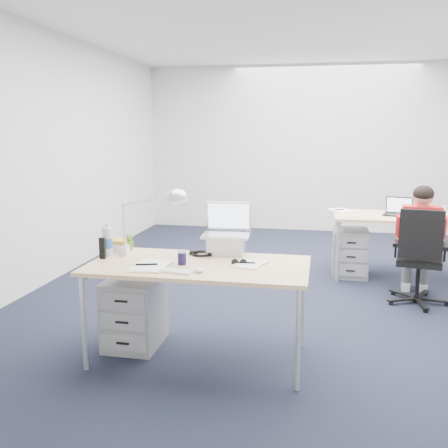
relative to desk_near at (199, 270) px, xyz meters
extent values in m
plane|color=black|center=(0.86, 1.73, -0.68)|extent=(7.00, 7.00, 0.00)
cube|color=silver|center=(0.86, 5.23, 0.72)|extent=(6.00, 0.02, 2.80)
cube|color=silver|center=(0.86, -1.77, 0.72)|extent=(6.00, 0.02, 2.80)
cube|color=silver|center=(-2.14, 1.73, 0.72)|extent=(0.02, 7.00, 2.80)
cube|color=white|center=(0.86, 1.73, 2.12)|extent=(6.00, 7.00, 0.01)
cube|color=tan|center=(0.00, 0.00, 0.03)|extent=(1.60, 0.80, 0.03)
cylinder|color=#B7BABC|center=(-0.75, -0.35, -0.33)|extent=(0.04, 0.04, 0.70)
cylinder|color=#B7BABC|center=(0.75, -0.35, -0.33)|extent=(0.04, 0.04, 0.70)
cylinder|color=#B7BABC|center=(-0.75, 0.35, -0.33)|extent=(0.04, 0.04, 0.70)
cylinder|color=#B7BABC|center=(0.75, 0.35, -0.33)|extent=(0.04, 0.04, 0.70)
cube|color=tan|center=(1.82, 2.54, 0.03)|extent=(1.60, 0.80, 0.03)
cylinder|color=#B7BABC|center=(1.07, 2.19, -0.33)|extent=(0.04, 0.04, 0.70)
cylinder|color=#B7BABC|center=(1.07, 2.89, -0.33)|extent=(0.04, 0.04, 0.70)
cylinder|color=black|center=(1.83, 1.62, -0.45)|extent=(0.04, 0.04, 0.38)
cube|color=black|center=(1.83, 1.62, -0.25)|extent=(0.48, 0.48, 0.07)
cube|color=black|center=(1.80, 1.42, 0.05)|extent=(0.40, 0.12, 0.47)
cube|color=red|center=(1.83, 1.63, 0.04)|extent=(0.39, 0.23, 0.50)
sphere|color=tan|center=(1.83, 1.63, 0.39)|extent=(0.19, 0.19, 0.19)
cube|color=gray|center=(-0.56, 0.13, -0.41)|extent=(0.40, 0.50, 0.55)
cube|color=gray|center=(1.22, 2.51, -0.41)|extent=(0.40, 0.50, 0.55)
cube|color=white|center=(-0.10, -0.24, 0.05)|extent=(0.26, 0.15, 0.01)
ellipsoid|color=white|center=(0.06, -0.22, 0.06)|extent=(0.05, 0.08, 0.03)
cylinder|color=#1B1646|center=(-0.11, -0.04, 0.10)|extent=(0.07, 0.07, 0.10)
cylinder|color=silver|center=(-0.75, 0.10, 0.17)|extent=(0.09, 0.09, 0.26)
cube|color=silver|center=(-0.75, 0.28, 0.09)|extent=(0.24, 0.21, 0.09)
cube|color=black|center=(-0.75, 0.00, 0.13)|extent=(0.04, 0.03, 0.16)
cube|color=#FAF090|center=(-0.32, -0.15, 0.05)|extent=(0.23, 0.33, 0.01)
cube|color=#FAF090|center=(0.37, 0.05, 0.05)|extent=(0.25, 0.30, 0.01)
cylinder|color=white|center=(2.25, 2.63, 0.10)|extent=(0.10, 0.10, 0.11)
cube|color=white|center=(1.11, 2.76, 0.05)|extent=(0.33, 0.38, 0.01)
camera|label=1|loc=(0.86, -3.43, 0.99)|focal=40.00mm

